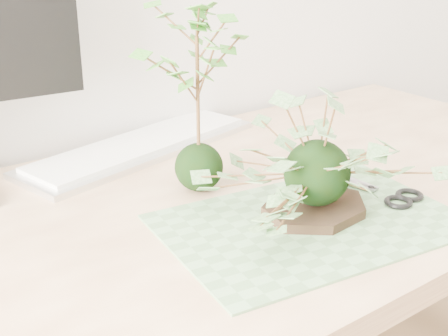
{
  "coord_description": "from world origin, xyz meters",
  "views": [
    {
      "loc": [
        -0.48,
        0.5,
        1.17
      ],
      "look_at": [
        0.0,
        1.14,
        0.84
      ],
      "focal_mm": 50.0,
      "sensor_mm": 36.0,
      "label": 1
    }
  ],
  "objects": [
    {
      "name": "stone_dish",
      "position": [
        0.14,
        1.1,
        0.75
      ],
      "size": [
        0.2,
        0.2,
        0.01
      ],
      "primitive_type": "cylinder",
      "rotation": [
        0.0,
        0.0,
        0.1
      ],
      "color": "black",
      "rests_on": "cutting_mat"
    },
    {
      "name": "keyboard",
      "position": [
        0.07,
        1.51,
        0.75
      ],
      "size": [
        0.53,
        0.26,
        0.02
      ],
      "rotation": [
        0.0,
        0.0,
        0.22
      ],
      "color": "silver",
      "rests_on": "desk"
    },
    {
      "name": "scissors",
      "position": [
        0.28,
        1.07,
        0.75
      ],
      "size": [
        0.09,
        0.19,
        0.01
      ],
      "rotation": [
        0.0,
        0.0,
        0.17
      ],
      "color": "#92939B",
      "rests_on": "cutting_mat"
    },
    {
      "name": "cutting_mat",
      "position": [
        0.12,
        1.08,
        0.74
      ],
      "size": [
        0.47,
        0.35,
        0.0
      ],
      "primitive_type": "cube",
      "rotation": [
        0.0,
        0.0,
        -0.14
      ],
      "color": "#557E4E",
      "rests_on": "desk"
    },
    {
      "name": "ivy_kokedama",
      "position": [
        0.14,
        1.1,
        0.86
      ],
      "size": [
        0.35,
        0.35,
        0.2
      ],
      "rotation": [
        0.0,
        0.0,
        0.3
      ],
      "color": "black",
      "rests_on": "stone_dish"
    },
    {
      "name": "maple_kokedama",
      "position": [
        0.06,
        1.29,
        0.98
      ],
      "size": [
        0.19,
        0.19,
        0.34
      ],
      "rotation": [
        0.0,
        0.0,
        0.05
      ],
      "color": "black",
      "rests_on": "desk"
    },
    {
      "name": "desk",
      "position": [
        0.04,
        1.23,
        0.65
      ],
      "size": [
        1.6,
        0.7,
        0.74
      ],
      "color": "#D8B588",
      "rests_on": "ground_plane"
    }
  ]
}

